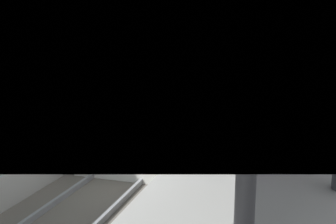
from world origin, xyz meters
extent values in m
plane|color=#383835|center=(0.00, 0.00, 0.00)|extent=(80.00, 80.00, 0.00)
cube|color=#9E9E99|center=(-3.80, 0.00, 0.50)|extent=(4.40, 28.00, 1.00)
cube|color=#9E9E99|center=(3.80, 0.00, 0.50)|extent=(4.40, 28.00, 1.00)
cube|color=#59544C|center=(0.00, 0.00, 0.10)|extent=(3.20, 28.00, 0.20)
cube|color=slate|center=(-0.72, 0.00, 0.27)|extent=(0.08, 28.00, 0.14)
cube|color=slate|center=(0.72, 0.00, 0.27)|extent=(0.08, 28.00, 0.14)
cube|color=#38428C|center=(0.00, 5.12, 1.65)|extent=(2.70, 10.98, 2.90)
cube|color=silver|center=(0.00, -0.41, 1.50)|extent=(2.65, 0.08, 2.60)
cube|color=black|center=(-1.37, 5.12, 2.00)|extent=(0.04, 10.10, 0.76)
cube|color=black|center=(1.37, 5.12, 2.00)|extent=(0.04, 10.10, 0.76)
cube|color=#515156|center=(0.00, 5.12, 3.20)|extent=(2.16, 10.43, 0.20)
cylinder|color=#333335|center=(-3.80, 7.70, 2.43)|extent=(0.24, 0.24, 2.86)
cube|color=slate|center=(-3.80, 1.40, 3.94)|extent=(4.18, 21.00, 0.16)
cylinder|color=#333335|center=(3.80, -4.90, 2.43)|extent=(0.24, 0.24, 2.87)
cylinder|color=#333335|center=(3.80, 7.70, 2.43)|extent=(0.24, 0.24, 2.87)
cube|color=#3D4247|center=(3.80, 1.40, 3.95)|extent=(4.18, 21.00, 0.16)
cube|color=black|center=(4.32, 0.80, 1.20)|extent=(0.08, 0.32, 0.40)
cube|color=black|center=(5.42, 0.80, 1.20)|extent=(0.08, 0.32, 0.40)
cube|color=maroon|center=(4.87, 0.80, 1.43)|extent=(1.40, 0.40, 0.06)
cube|color=maroon|center=(4.87, 0.98, 1.66)|extent=(1.40, 0.06, 0.40)
cylinder|color=#262628|center=(3.45, 2.78, 2.10)|extent=(0.08, 0.08, 2.20)
cube|color=black|center=(3.45, 2.78, 3.05)|extent=(0.90, 0.06, 0.32)
cylinder|color=#998460|center=(-2.90, 0.33, 1.46)|extent=(0.28, 0.28, 0.91)
cylinder|color=#232328|center=(-2.90, 0.33, 2.21)|extent=(0.36, 0.36, 0.60)
sphere|color=tan|center=(-2.90, 0.33, 2.63)|extent=(0.22, 0.22, 0.22)
cylinder|color=navy|center=(5.17, 6.73, 1.40)|extent=(0.28, 0.28, 0.80)
cylinder|color=navy|center=(5.17, 6.73, 2.12)|extent=(0.36, 0.36, 0.64)
sphere|color=beige|center=(5.17, 6.73, 2.54)|extent=(0.22, 0.22, 0.22)
cylinder|color=#7A337A|center=(3.79, -0.64, 1.41)|extent=(0.28, 0.28, 0.83)
cylinder|color=#232328|center=(3.79, -0.64, 2.12)|extent=(0.36, 0.36, 0.58)
sphere|color=tan|center=(3.79, -0.64, 2.51)|extent=(0.22, 0.22, 0.22)
cube|color=#A89E8E|center=(0.84, 20.00, 5.50)|extent=(18.00, 6.00, 11.00)
camera|label=1|loc=(4.12, -8.88, 3.90)|focal=38.52mm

